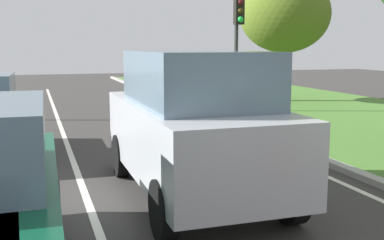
{
  "coord_description": "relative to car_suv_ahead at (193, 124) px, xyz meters",
  "views": [
    {
      "loc": [
        -1.4,
        2.78,
        2.36
      ],
      "look_at": [
        0.95,
        9.86,
        1.2
      ],
      "focal_mm": 44.85,
      "sensor_mm": 36.0,
      "label": 1
    }
  ],
  "objects": [
    {
      "name": "ground_plane",
      "position": [
        -0.92,
        4.31,
        -1.17
      ],
      "size": [
        60.0,
        60.0,
        0.0
      ],
      "primitive_type": "plane",
      "color": "#383533"
    },
    {
      "name": "lane_line_center",
      "position": [
        -1.62,
        4.31,
        -1.16
      ],
      "size": [
        0.12,
        32.0,
        0.01
      ],
      "primitive_type": "cube",
      "color": "silver",
      "rests_on": "ground"
    },
    {
      "name": "lane_line_right_edge",
      "position": [
        2.68,
        4.31,
        -1.16
      ],
      "size": [
        0.12,
        32.0,
        0.01
      ],
      "primitive_type": "cube",
      "color": "silver",
      "rests_on": "ground"
    },
    {
      "name": "curb_right",
      "position": [
        3.18,
        4.31,
        -1.11
      ],
      "size": [
        0.24,
        48.0,
        0.12
      ],
      "primitive_type": "cube",
      "color": "#9E9B93",
      "rests_on": "ground"
    },
    {
      "name": "car_suv_ahead",
      "position": [
        0.0,
        0.0,
        0.0
      ],
      "size": [
        1.99,
        4.51,
        2.28
      ],
      "rotation": [
        0.0,
        0.0,
        -0.01
      ],
      "color": "#B7BABF",
      "rests_on": "ground"
    },
    {
      "name": "traffic_light_near_right",
      "position": [
        4.47,
        8.54,
        1.71
      ],
      "size": [
        0.32,
        0.5,
        4.37
      ],
      "color": "#2D2D2D",
      "rests_on": "ground"
    },
    {
      "name": "tree_roadside_far",
      "position": [
        7.63,
        10.96,
        2.46
      ],
      "size": [
        3.71,
        3.71,
        5.22
      ],
      "color": "#4C331E",
      "rests_on": "ground"
    }
  ]
}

